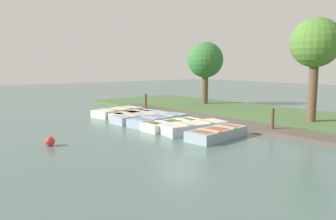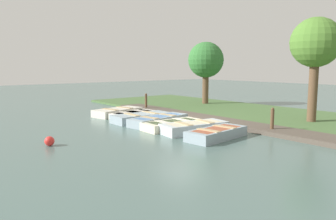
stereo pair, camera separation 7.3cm
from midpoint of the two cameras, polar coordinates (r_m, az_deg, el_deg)
name	(u,v)px [view 1 (the left image)]	position (r m, az deg, el deg)	size (l,w,h in m)	color
ground_plane	(182,124)	(15.97, 2.31, -2.39)	(80.00, 80.00, 0.00)	#4C6660
shore_bank	(246,113)	(19.59, 13.36, -0.54)	(8.00, 24.00, 0.12)	#476638
dock_walkway	(204,119)	(17.01, 6.25, -1.50)	(1.55, 14.27, 0.19)	#51473D
rowboat_0	(117,112)	(18.74, -8.91, -0.33)	(2.98, 1.76, 0.43)	beige
rowboat_1	(133,115)	(17.89, -6.27, -0.80)	(2.77, 1.56, 0.34)	silver
rowboat_2	(141,117)	(16.61, -4.78, -1.29)	(3.02, 1.23, 0.42)	#8C9EA8
rowboat_3	(159,120)	(15.76, -1.77, -1.76)	(3.33, 1.57, 0.42)	#8C9EA8
rowboat_4	(173,125)	(14.65, 0.73, -2.57)	(2.82, 1.16, 0.37)	beige
rowboat_5	(195,127)	(13.88, 4.50, -3.01)	(3.02, 1.52, 0.44)	#B2BCC1
rowboat_6	(217,133)	(12.81, 8.37, -4.04)	(2.79, 1.36, 0.42)	#8C9EA8
mooring_post_near	(146,102)	(20.72, -4.00, 1.43)	(0.15, 0.15, 1.08)	brown
mooring_post_far	(272,120)	(14.30, 17.57, -1.71)	(0.15, 0.15, 1.08)	brown
buoy	(50,141)	(12.24, -20.04, -5.14)	(0.34, 0.34, 0.34)	red
park_tree_far_left	(205,61)	(23.57, 6.44, 8.54)	(2.52, 2.52, 4.49)	brown
park_tree_left	(315,44)	(17.20, 24.16, 10.37)	(2.35, 2.35, 5.07)	brown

